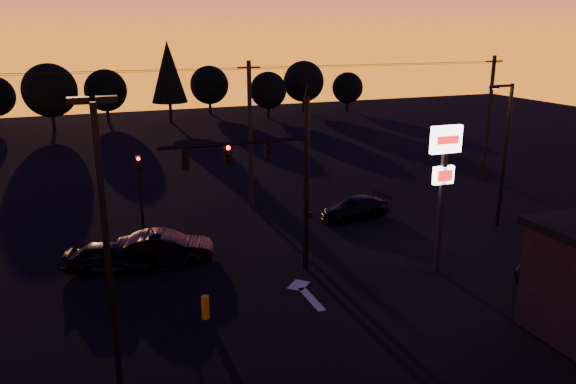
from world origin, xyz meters
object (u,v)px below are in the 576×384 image
object	(u,v)px
traffic_signal_mast	(273,169)
pylon_sign	(444,168)
bollard	(205,307)
parking_lot_light	(106,237)
streetlight	(504,150)
car_left	(110,257)
secondary_signal	(140,183)
car_right	(355,208)
car_mid	(165,247)

from	to	relation	value
traffic_signal_mast	pylon_sign	size ratio (longest dim) A/B	1.26
traffic_signal_mast	bollard	world-z (taller)	traffic_signal_mast
parking_lot_light	streetlight	distance (m)	23.05
parking_lot_light	car_left	size ratio (longest dim) A/B	2.22
parking_lot_light	pylon_sign	xyz separation A→B (m)	(14.50, 4.50, -0.36)
secondary_signal	streetlight	world-z (taller)	streetlight
car_right	bollard	bearing A→B (deg)	-61.36
pylon_sign	car_left	distance (m)	15.64
pylon_sign	secondary_signal	bearing A→B (deg)	140.23
parking_lot_light	bollard	world-z (taller)	parking_lot_light
car_left	car_right	distance (m)	14.31
car_left	car_right	world-z (taller)	car_left
traffic_signal_mast	bollard	distance (m)	6.62
parking_lot_light	streetlight	world-z (taller)	parking_lot_light
car_left	secondary_signal	bearing A→B (deg)	-5.15
streetlight	traffic_signal_mast	bearing A→B (deg)	-173.86
secondary_signal	car_left	distance (m)	5.45
pylon_sign	bollard	world-z (taller)	pylon_sign
traffic_signal_mast	streetlight	size ratio (longest dim) A/B	1.07
bollard	car_left	bearing A→B (deg)	117.56
car_left	parking_lot_light	bearing A→B (deg)	-163.50
car_left	car_right	size ratio (longest dim) A/B	0.96
traffic_signal_mast	parking_lot_light	size ratio (longest dim) A/B	0.94
car_mid	car_right	world-z (taller)	car_mid
pylon_sign	car_right	world-z (taller)	pylon_sign
secondary_signal	car_mid	distance (m)	4.91
bollard	car_right	distance (m)	13.91
pylon_sign	traffic_signal_mast	bearing A→B (deg)	160.64
traffic_signal_mast	parking_lot_light	world-z (taller)	parking_lot_light
streetlight	pylon_sign	bearing A→B (deg)	-149.92
parking_lot_light	car_right	distance (m)	19.74
car_left	streetlight	bearing A→B (deg)	-74.81
traffic_signal_mast	car_mid	distance (m)	6.82
bollard	car_right	xyz separation A→B (m)	(10.98, 8.55, 0.16)
bollard	car_right	bearing A→B (deg)	37.90
car_mid	car_right	distance (m)	11.78
pylon_sign	bollard	size ratio (longest dim) A/B	7.27
traffic_signal_mast	streetlight	bearing A→B (deg)	6.14
traffic_signal_mast	pylon_sign	xyz separation A→B (m)	(7.10, -2.49, -0.02)
traffic_signal_mast	secondary_signal	size ratio (longest dim) A/B	1.97
secondary_signal	parking_lot_light	bearing A→B (deg)	-99.79
secondary_signal	parking_lot_light	world-z (taller)	parking_lot_light
parking_lot_light	car_right	size ratio (longest dim) A/B	2.13
car_left	car_mid	distance (m)	2.55
streetlight	car_right	distance (m)	8.85
secondary_signal	streetlight	distance (m)	19.89
streetlight	car_mid	distance (m)	18.84
parking_lot_light	car_mid	bearing A→B (deg)	73.46
secondary_signal	traffic_signal_mast	bearing A→B (deg)	-56.81
traffic_signal_mast	streetlight	distance (m)	14.10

